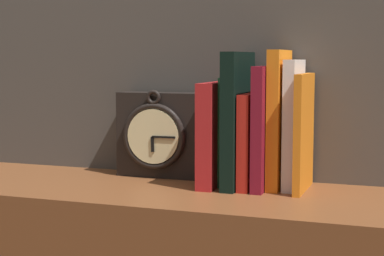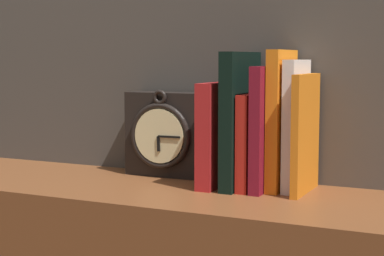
{
  "view_description": "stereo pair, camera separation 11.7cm",
  "coord_description": "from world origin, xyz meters",
  "px_view_note": "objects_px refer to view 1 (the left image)",
  "views": [
    {
      "loc": [
        0.39,
        -1.1,
        1.03
      ],
      "look_at": [
        0.0,
        0.0,
        0.9
      ],
      "focal_mm": 60.0,
      "sensor_mm": 36.0,
      "label": 1
    },
    {
      "loc": [
        0.5,
        -1.05,
        1.03
      ],
      "look_at": [
        0.0,
        0.0,
        0.9
      ],
      "focal_mm": 60.0,
      "sensor_mm": 36.0,
      "label": 2
    }
  ],
  "objects_px": {
    "book_slot5_orange": "(279,119)",
    "book_slot3_red": "(252,140)",
    "book_slot1_green": "(229,131)",
    "book_slot4_maroon": "(265,127)",
    "book_slot0_red": "(215,134)",
    "book_slot2_black": "(238,120)",
    "book_slot7_orange": "(304,132)",
    "clock": "(159,135)",
    "book_slot6_white": "(294,124)"
  },
  "relations": [
    {
      "from": "book_slot1_green",
      "to": "book_slot3_red",
      "type": "xyz_separation_m",
      "value": [
        0.05,
        -0.02,
        -0.01
      ]
    },
    {
      "from": "clock",
      "to": "book_slot6_white",
      "type": "bearing_deg",
      "value": -4.82
    },
    {
      "from": "book_slot1_green",
      "to": "book_slot2_black",
      "type": "distance_m",
      "value": 0.04
    },
    {
      "from": "book_slot0_red",
      "to": "book_slot4_maroon",
      "type": "relative_size",
      "value": 0.86
    },
    {
      "from": "clock",
      "to": "book_slot2_black",
      "type": "relative_size",
      "value": 0.71
    },
    {
      "from": "book_slot1_green",
      "to": "book_slot2_black",
      "type": "height_order",
      "value": "book_slot2_black"
    },
    {
      "from": "book_slot1_green",
      "to": "clock",
      "type": "bearing_deg",
      "value": 171.79
    },
    {
      "from": "book_slot4_maroon",
      "to": "book_slot6_white",
      "type": "height_order",
      "value": "book_slot6_white"
    },
    {
      "from": "book_slot5_orange",
      "to": "book_slot7_orange",
      "type": "distance_m",
      "value": 0.05
    },
    {
      "from": "book_slot2_black",
      "to": "book_slot4_maroon",
      "type": "distance_m",
      "value": 0.05
    },
    {
      "from": "book_slot1_green",
      "to": "book_slot6_white",
      "type": "relative_size",
      "value": 0.86
    },
    {
      "from": "book_slot0_red",
      "to": "book_slot6_white",
      "type": "distance_m",
      "value": 0.15
    },
    {
      "from": "book_slot1_green",
      "to": "book_slot3_red",
      "type": "relative_size",
      "value": 1.16
    },
    {
      "from": "clock",
      "to": "book_slot2_black",
      "type": "height_order",
      "value": "book_slot2_black"
    },
    {
      "from": "book_slot4_maroon",
      "to": "book_slot7_orange",
      "type": "relative_size",
      "value": 1.06
    },
    {
      "from": "book_slot6_white",
      "to": "book_slot7_orange",
      "type": "bearing_deg",
      "value": -33.23
    },
    {
      "from": "book_slot7_orange",
      "to": "book_slot6_white",
      "type": "bearing_deg",
      "value": 146.77
    },
    {
      "from": "book_slot2_black",
      "to": "book_slot7_orange",
      "type": "distance_m",
      "value": 0.13
    },
    {
      "from": "book_slot2_black",
      "to": "book_slot6_white",
      "type": "distance_m",
      "value": 0.1
    },
    {
      "from": "book_slot1_green",
      "to": "book_slot6_white",
      "type": "height_order",
      "value": "book_slot6_white"
    },
    {
      "from": "book_slot5_orange",
      "to": "book_slot4_maroon",
      "type": "bearing_deg",
      "value": -153.23
    },
    {
      "from": "book_slot0_red",
      "to": "book_slot3_red",
      "type": "height_order",
      "value": "book_slot0_red"
    },
    {
      "from": "book_slot1_green",
      "to": "book_slot5_orange",
      "type": "relative_size",
      "value": 0.8
    },
    {
      "from": "book_slot4_maroon",
      "to": "book_slot5_orange",
      "type": "height_order",
      "value": "book_slot5_orange"
    },
    {
      "from": "book_slot2_black",
      "to": "book_slot3_red",
      "type": "height_order",
      "value": "book_slot2_black"
    },
    {
      "from": "book_slot3_red",
      "to": "book_slot5_orange",
      "type": "bearing_deg",
      "value": 11.52
    },
    {
      "from": "book_slot0_red",
      "to": "book_slot4_maroon",
      "type": "distance_m",
      "value": 0.1
    },
    {
      "from": "clock",
      "to": "book_slot3_red",
      "type": "height_order",
      "value": "clock"
    },
    {
      "from": "book_slot0_red",
      "to": "book_slot3_red",
      "type": "relative_size",
      "value": 1.11
    },
    {
      "from": "clock",
      "to": "book_slot7_orange",
      "type": "distance_m",
      "value": 0.31
    },
    {
      "from": "book_slot2_black",
      "to": "book_slot6_white",
      "type": "xyz_separation_m",
      "value": [
        0.1,
        0.02,
        -0.01
      ]
    },
    {
      "from": "book_slot3_red",
      "to": "book_slot2_black",
      "type": "bearing_deg",
      "value": -170.02
    },
    {
      "from": "book_slot0_red",
      "to": "book_slot1_green",
      "type": "distance_m",
      "value": 0.03
    },
    {
      "from": "clock",
      "to": "book_slot5_orange",
      "type": "bearing_deg",
      "value": -6.23
    },
    {
      "from": "book_slot7_orange",
      "to": "book_slot4_maroon",
      "type": "bearing_deg",
      "value": -178.88
    },
    {
      "from": "book_slot3_red",
      "to": "book_slot4_maroon",
      "type": "height_order",
      "value": "book_slot4_maroon"
    },
    {
      "from": "book_slot2_black",
      "to": "book_slot7_orange",
      "type": "height_order",
      "value": "book_slot2_black"
    },
    {
      "from": "book_slot5_orange",
      "to": "book_slot0_red",
      "type": "bearing_deg",
      "value": -172.9
    },
    {
      "from": "book_slot5_orange",
      "to": "book_slot3_red",
      "type": "bearing_deg",
      "value": -168.48
    },
    {
      "from": "book_slot1_green",
      "to": "book_slot4_maroon",
      "type": "distance_m",
      "value": 0.08
    },
    {
      "from": "book_slot1_green",
      "to": "book_slot3_red",
      "type": "distance_m",
      "value": 0.05
    },
    {
      "from": "clock",
      "to": "book_slot5_orange",
      "type": "height_order",
      "value": "book_slot5_orange"
    },
    {
      "from": "clock",
      "to": "book_slot7_orange",
      "type": "height_order",
      "value": "book_slot7_orange"
    },
    {
      "from": "book_slot0_red",
      "to": "book_slot6_white",
      "type": "relative_size",
      "value": 0.82
    },
    {
      "from": "book_slot4_maroon",
      "to": "book_slot2_black",
      "type": "bearing_deg",
      "value": -176.76
    },
    {
      "from": "book_slot2_black",
      "to": "book_slot4_maroon",
      "type": "bearing_deg",
      "value": 3.24
    },
    {
      "from": "clock",
      "to": "book_slot7_orange",
      "type": "bearing_deg",
      "value": -7.16
    },
    {
      "from": "book_slot1_green",
      "to": "book_slot4_maroon",
      "type": "relative_size",
      "value": 0.9
    },
    {
      "from": "book_slot5_orange",
      "to": "book_slot6_white",
      "type": "height_order",
      "value": "book_slot5_orange"
    },
    {
      "from": "book_slot0_red",
      "to": "book_slot4_maroon",
      "type": "height_order",
      "value": "book_slot4_maroon"
    }
  ]
}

